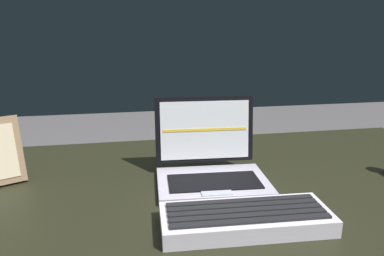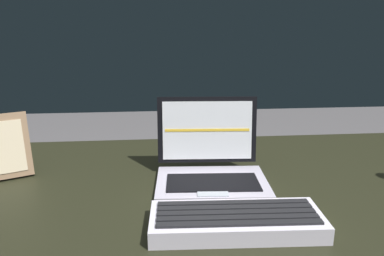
# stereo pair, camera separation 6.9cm
# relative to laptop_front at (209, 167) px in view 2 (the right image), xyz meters

# --- Properties ---
(desk) EXTENTS (1.38, 0.76, 0.75)m
(desk) POSITION_rel_laptop_front_xyz_m (0.00, -0.04, -0.16)
(desk) COLOR black
(desk) RESTS_ON ground
(laptop_front) EXTENTS (0.25, 0.20, 0.18)m
(laptop_front) POSITION_rel_laptop_front_xyz_m (0.00, 0.00, 0.00)
(laptop_front) COLOR #BAB3C5
(laptop_front) RESTS_ON desk
(external_keyboard) EXTENTS (0.30, 0.13, 0.03)m
(external_keyboard) POSITION_rel_laptop_front_xyz_m (0.02, -0.20, -0.02)
(external_keyboard) COLOR silver
(external_keyboard) RESTS_ON desk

